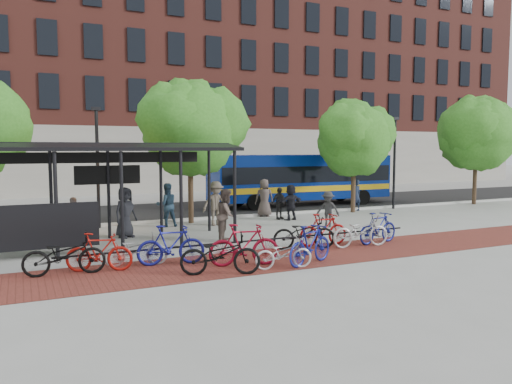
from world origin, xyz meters
name	(u,v)px	position (x,y,z in m)	size (l,w,h in m)	color
ground	(283,229)	(0.00, 0.00, 0.00)	(160.00, 160.00, 0.00)	#9E9E99
asphalt_street	(216,208)	(0.00, 8.00, 0.01)	(160.00, 8.00, 0.01)	black
curb	(245,216)	(0.00, 4.00, 0.06)	(160.00, 0.25, 0.12)	#B7B7B2
brick_strip	(303,256)	(-2.00, -5.00, 0.00)	(24.00, 3.00, 0.01)	maroon
bike_rack_rail	(254,254)	(-3.30, -4.10, 0.00)	(12.00, 0.05, 0.95)	black
building_brick	(247,79)	(10.00, 26.00, 10.00)	(55.00, 14.00, 20.00)	brown
bus_shelter	(80,160)	(-8.13, -0.48, 3.00)	(10.60, 3.07, 3.60)	black
tree_b	(192,125)	(-2.90, 3.35, 4.46)	(5.15, 4.20, 6.47)	#382619
tree_c	(355,136)	(6.09, 3.35, 4.05)	(4.66, 3.80, 5.92)	#382619
tree_d	(477,130)	(15.10, 3.35, 4.47)	(5.39, 4.40, 6.55)	#382619
lamp_post_left	(98,164)	(-7.00, 3.60, 2.75)	(0.35, 0.20, 5.12)	black
lamp_post_right	(394,160)	(9.00, 3.60, 2.75)	(0.35, 0.20, 5.12)	black
bus	(301,176)	(5.14, 7.27, 1.73)	(11.21, 2.88, 3.01)	navy
bike_0	(64,255)	(-8.98, -4.33, 0.56)	(0.74, 2.11, 1.11)	black
bike_1	(99,252)	(-8.08, -4.31, 0.54)	(0.51, 1.81, 1.09)	#9D150E
bike_2	(136,250)	(-7.03, -4.06, 0.48)	(0.63, 1.81, 0.95)	gray
bike_3	(171,245)	(-6.08, -4.40, 0.59)	(0.56, 1.97, 1.18)	navy
bike_4	(220,254)	(-5.20, -6.07, 0.57)	(0.75, 2.15, 1.13)	black
bike_5	(244,245)	(-4.21, -5.41, 0.62)	(0.58, 2.06, 1.24)	maroon
bike_6	(284,253)	(-3.35, -6.20, 0.44)	(0.59, 1.68, 0.88)	#B6B6B9
bike_7	(310,245)	(-2.39, -6.06, 0.59)	(0.55, 1.96, 1.18)	navy
bike_8	(304,233)	(-1.41, -4.07, 0.56)	(0.74, 2.12, 1.11)	black
bike_9	(323,230)	(-0.50, -3.84, 0.57)	(0.54, 1.90, 1.14)	maroon
bike_10	(361,231)	(0.52, -4.59, 0.56)	(0.74, 2.12, 1.12)	#A6A7A9
bike_11	(378,228)	(1.49, -4.33, 0.57)	(0.53, 1.88, 1.13)	navy
pedestrian_0	(125,212)	(-6.42, 0.75, 0.96)	(0.94, 0.61, 1.93)	black
pedestrian_1	(74,217)	(-8.21, 1.52, 0.78)	(0.57, 0.37, 1.57)	#493E3A
pedestrian_2	(167,205)	(-4.29, 2.67, 0.95)	(0.92, 0.72, 1.89)	#1E3346
pedestrian_3	(216,203)	(-2.24, 2.09, 0.98)	(1.26, 0.72, 1.95)	brown
pedestrian_4	(279,203)	(1.19, 2.61, 0.77)	(0.90, 0.37, 1.53)	black
pedestrian_5	(291,202)	(1.55, 2.14, 0.84)	(1.56, 0.50, 1.69)	black
pedestrian_6	(264,198)	(0.98, 3.80, 0.94)	(0.92, 0.60, 1.88)	#483D39
pedestrian_7	(356,195)	(6.50, 3.72, 0.85)	(0.62, 0.41, 1.70)	#1A243E
pedestrian_8	(227,215)	(-3.18, -1.50, 0.96)	(0.93, 0.73, 1.91)	brown
pedestrian_9	(328,209)	(1.99, -0.36, 0.77)	(1.00, 0.57, 1.55)	#292929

